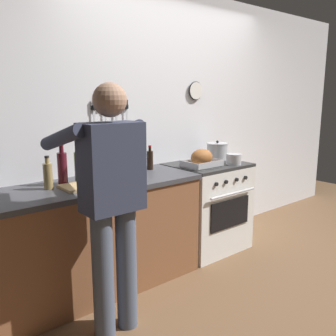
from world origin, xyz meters
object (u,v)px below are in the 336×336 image
roasting_pan (202,159)px  stock_pot (217,151)px  stove (207,206)px  bottle_soy_sauce (150,160)px  bottle_olive_oil (79,167)px  person_cook (111,195)px  saucepan (234,159)px  bottle_dish_soap (136,158)px  bottle_vinegar (48,175)px  bottle_wine_red (62,168)px  cutting_board (86,185)px  bottle_hot_sauce (97,166)px

roasting_pan → stock_pot: 0.48m
stove → bottle_soy_sauce: bearing=167.3°
roasting_pan → bottle_olive_oil: (-1.20, 0.15, 0.05)m
person_cook → roasting_pan: 1.38m
stove → bottle_soy_sauce: (-0.62, 0.14, 0.54)m
stove → saucepan: bearing=-49.6°
stock_pot → bottle_dish_soap: size_ratio=0.91×
stove → bottle_vinegar: bottle_vinegar is taller
stock_pot → bottle_wine_red: size_ratio=0.71×
cutting_board → bottle_hot_sauce: 0.38m
saucepan → bottle_wine_red: bottle_wine_red is taller
saucepan → person_cook: bearing=-167.1°
bottle_wine_red → bottle_soy_sauce: bearing=3.1°
stove → bottle_olive_oil: 1.49m
saucepan → bottle_vinegar: bottle_vinegar is taller
stock_pot → stove: bearing=-155.6°
bottle_dish_soap → bottle_hot_sauce: (-0.41, -0.02, -0.02)m
bottle_hot_sauce → bottle_olive_oil: bearing=-149.8°
bottle_soy_sauce → bottle_wine_red: 0.88m
bottle_dish_soap → bottle_vinegar: (-0.91, -0.19, -0.00)m
roasting_pan → bottle_wine_red: bearing=172.5°
cutting_board → stove: bearing=2.8°
roasting_pan → bottle_olive_oil: 1.21m
bottle_wine_red → stove: bearing=-3.6°
stove → person_cook: person_cook is taller
stove → person_cook: (-1.46, -0.57, 0.50)m
stove → bottle_wine_red: bottle_wine_red is taller
person_cook → stock_pot: (1.73, 0.69, 0.04)m
stove → bottle_hot_sauce: 1.27m
bottle_olive_oil → bottle_vinegar: bottle_olive_oil is taller
bottle_olive_oil → bottle_soy_sauce: bearing=5.2°
bottle_soy_sauce → bottle_wine_red: size_ratio=0.70×
bottle_wine_red → bottle_hot_sauce: 0.38m
bottle_wine_red → bottle_hot_sauce: bottle_wine_red is taller
bottle_vinegar → person_cook: bearing=-74.4°
roasting_pan → bottle_hot_sauce: (-0.97, 0.29, 0.00)m
stove → bottle_vinegar: size_ratio=3.62×
roasting_pan → bottle_dish_soap: (-0.56, 0.31, 0.03)m
person_cook → bottle_hot_sauce: bearing=-36.4°
bottle_olive_oil → stock_pot: bearing=1.6°
person_cook → cutting_board: person_cook is taller
saucepan → cutting_board: saucepan is taller
bottle_soy_sauce → bottle_olive_oil: bearing=-174.8°
stove → bottle_soy_sauce: size_ratio=4.00×
stock_pot → bottle_dish_soap: bearing=173.7°
roasting_pan → bottle_hot_sauce: 1.01m
cutting_board → bottle_wine_red: size_ratio=1.12×
bottle_vinegar → bottle_wine_red: bearing=21.0°
saucepan → bottle_wine_red: size_ratio=0.47×
bottle_wine_red → person_cook: bearing=-87.1°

